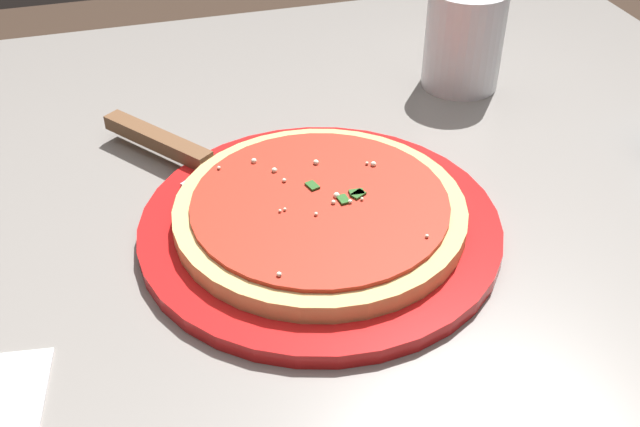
{
  "coord_description": "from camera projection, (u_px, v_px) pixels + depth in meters",
  "views": [
    {
      "loc": [
        -0.18,
        -0.52,
        1.13
      ],
      "look_at": [
        -0.04,
        -0.05,
        0.75
      ],
      "focal_mm": 42.06,
      "sensor_mm": 36.0,
      "label": 1
    }
  ],
  "objects": [
    {
      "name": "restaurant_table",
      "position": [
        344.0,
        302.0,
        0.76
      ],
      "size": [
        0.98,
        0.87,
        0.73
      ],
      "color": "black",
      "rests_on": "ground_plane"
    },
    {
      "name": "cup_tall_drink",
      "position": [
        464.0,
        38.0,
        0.81
      ],
      "size": [
        0.08,
        0.08,
        0.11
      ],
      "primitive_type": "cylinder",
      "color": "silver",
      "rests_on": "restaurant_table"
    },
    {
      "name": "pizza",
      "position": [
        320.0,
        211.0,
        0.62
      ],
      "size": [
        0.24,
        0.24,
        0.02
      ],
      "color": "#DBB26B",
      "rests_on": "serving_plate"
    },
    {
      "name": "pizza_server",
      "position": [
        188.0,
        155.0,
        0.69
      ],
      "size": [
        0.17,
        0.2,
        0.01
      ],
      "color": "silver",
      "rests_on": "serving_plate"
    },
    {
      "name": "serving_plate",
      "position": [
        320.0,
        226.0,
        0.63
      ],
      "size": [
        0.3,
        0.3,
        0.01
      ],
      "primitive_type": "cylinder",
      "color": "red",
      "rests_on": "restaurant_table"
    }
  ]
}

